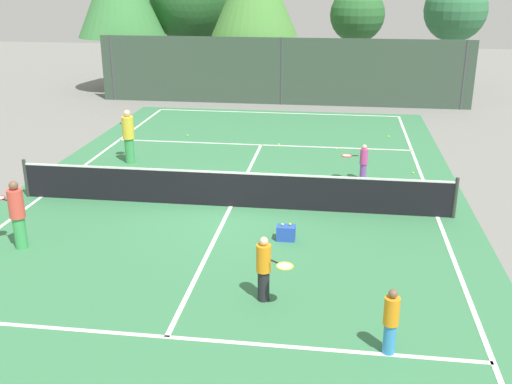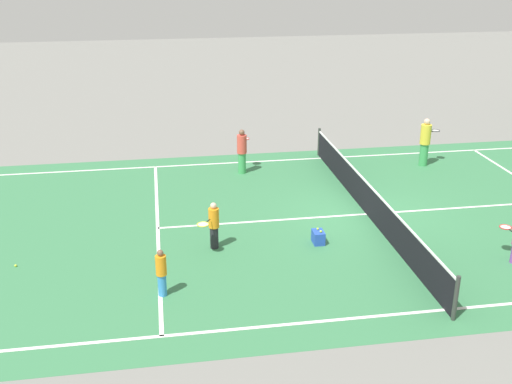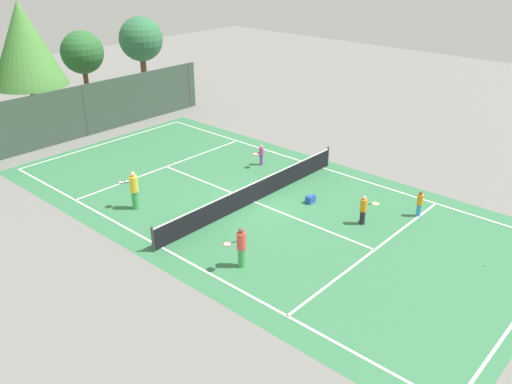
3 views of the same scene
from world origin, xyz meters
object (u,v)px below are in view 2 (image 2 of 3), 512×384
object	(u,v)px
player_0	(425,142)
tennis_ball_2	(16,266)
player_1	(242,151)
player_2	(213,225)
ball_crate	(318,237)
player_3	(161,272)

from	to	relation	value
player_0	tennis_ball_2	bearing A→B (deg)	-66.73
player_1	player_2	distance (m)	6.11
ball_crate	player_2	bearing A→B (deg)	-93.10
player_0	ball_crate	xyz separation A→B (m)	(5.79, -5.58, -0.75)
player_2	tennis_ball_2	distance (m)	5.22
player_2	ball_crate	world-z (taller)	player_2
player_1	player_0	bearing A→B (deg)	87.79
player_0	player_2	world-z (taller)	player_0
ball_crate	tennis_ball_2	distance (m)	8.07
player_2	player_3	world-z (taller)	player_2
player_0	ball_crate	size ratio (longest dim) A/B	4.12
player_2	player_3	distance (m)	2.70
player_1	player_2	world-z (taller)	player_1
player_2	player_3	bearing A→B (deg)	-32.49
player_3	player_1	bearing A→B (deg)	159.45
player_0	tennis_ball_2	xyz separation A→B (m)	(5.87, -13.65, -0.90)
player_0	ball_crate	world-z (taller)	player_0
tennis_ball_2	player_2	bearing A→B (deg)	92.67
player_0	player_2	distance (m)	10.18
player_3	ball_crate	distance (m)	4.85
player_2	ball_crate	bearing A→B (deg)	86.90
player_3	tennis_ball_2	xyz separation A→B (m)	(-2.03, -3.73, -0.58)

